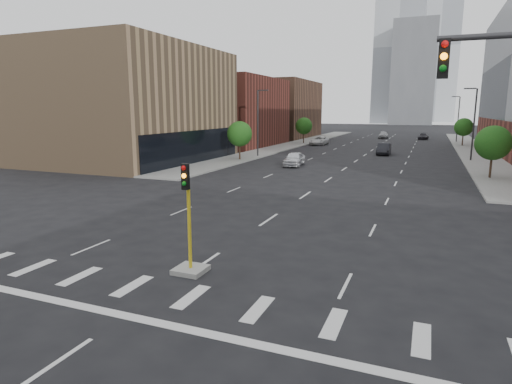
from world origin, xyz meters
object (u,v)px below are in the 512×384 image
Objects in this scene: median_traffic_signal at (190,249)px; car_near_left at (294,159)px; car_far_left at (319,141)px; car_deep_right at (423,136)px; car_mid_right at (384,149)px; car_distant at (383,135)px.

car_near_left is (-5.89, 33.40, -0.15)m from median_traffic_signal.
car_deep_right is at bearing 54.10° from car_far_left.
car_mid_right is 1.06× the size of car_deep_right.
car_deep_right is at bearing 81.83° from car_mid_right.
car_near_left is 19.06m from car_mid_right.
car_far_left is at bearing 94.52° from car_near_left.
car_deep_right is at bearing 85.29° from median_traffic_signal.
car_deep_right is (4.73, 36.58, -0.14)m from car_mid_right.
median_traffic_signal reaches higher than car_distant.
car_mid_right is at bearing -92.07° from car_deep_right.
car_mid_right is 0.88× the size of car_far_left.
car_distant is (9.18, 23.50, 0.05)m from car_far_left.
car_near_left reaches higher than car_far_left.
car_near_left is 55.28m from car_deep_right.
median_traffic_signal is 0.91× the size of car_near_left.
car_far_left is at bearing 132.33° from car_mid_right.
median_traffic_signal is 0.77× the size of car_far_left.
car_far_left is 28.81m from car_deep_right.
car_far_left is at bearing -122.56° from car_deep_right.
car_mid_right is (2.45, 50.53, -0.15)m from median_traffic_signal.
car_mid_right reaches higher than car_near_left.
car_distant reaches higher than car_far_left.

